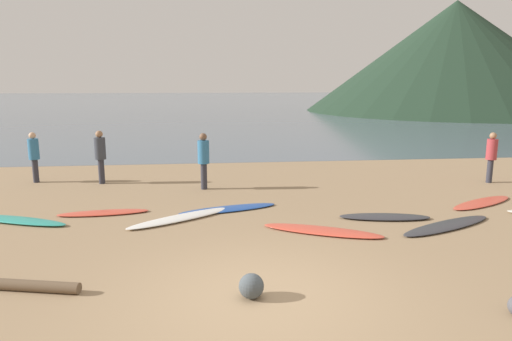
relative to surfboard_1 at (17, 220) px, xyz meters
name	(u,v)px	position (x,y,z in m)	size (l,w,h in m)	color
ground_plane	(227,172)	(4.93, 5.78, -0.15)	(120.00, 120.00, 0.20)	#997C5B
ocean_water	(210,102)	(4.93, 56.97, -0.05)	(140.00, 100.00, 0.01)	slate
headland_hill	(453,57)	(28.96, 34.84, 5.34)	(28.91, 28.91, 10.77)	#1E3323
surfboard_1	(17,220)	(0.00, 0.00, 0.00)	(2.56, 0.46, 0.09)	teal
surfboard_2	(103,213)	(1.78, 0.44, -0.01)	(2.07, 0.48, 0.07)	#D84C38
surfboard_3	(181,218)	(3.61, -0.19, 0.00)	(2.66, 0.49, 0.08)	white
surfboard_4	(228,209)	(4.70, 0.46, -0.02)	(2.44, 0.54, 0.06)	#1E479E
surfboard_5	(322,231)	(6.55, -1.43, -0.01)	(2.50, 0.57, 0.07)	#D84C38
surfboard_6	(385,217)	(8.19, -0.63, 0.00)	(2.04, 0.54, 0.09)	#333338
surfboard_7	(447,225)	(9.29, -1.37, -0.01)	(2.66, 0.53, 0.07)	#333338
surfboard_8	(482,203)	(11.14, 0.34, -0.02)	(2.33, 0.55, 0.06)	#D84C38
person_0	(34,153)	(-1.00, 4.22, 0.86)	(0.31, 0.31, 1.54)	#2D2D38
person_1	(491,153)	(12.80, 2.67, 0.86)	(0.31, 0.31, 1.54)	#2D2D38
person_2	(100,153)	(1.04, 3.82, 0.90)	(0.33, 0.33, 1.61)	#2D2D38
person_3	(204,156)	(4.13, 2.74, 0.91)	(0.33, 0.33, 1.62)	#2D2D38
driftwood_log	(18,285)	(1.37, -3.57, 0.04)	(0.17, 0.17, 1.92)	brown
beach_rock_far	(251,286)	(4.80, -4.19, 0.14)	(0.37, 0.37, 0.37)	#444C51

